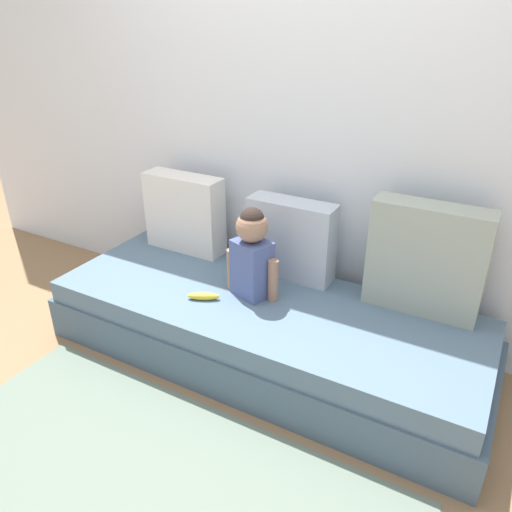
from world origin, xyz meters
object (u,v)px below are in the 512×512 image
(banana, at_px, (203,296))
(throw_pillow_center, at_px, (291,239))
(couch, at_px, (263,329))
(toddler, at_px, (252,252))
(throw_pillow_left, at_px, (185,213))
(throw_pillow_right, at_px, (426,259))

(banana, bearing_deg, throw_pillow_center, 59.02)
(couch, bearing_deg, toddler, 158.38)
(throw_pillow_center, relative_size, toddler, 1.00)
(toddler, distance_m, banana, 0.35)
(throw_pillow_left, bearing_deg, banana, -46.10)
(couch, bearing_deg, throw_pillow_left, 156.05)
(toddler, bearing_deg, throw_pillow_left, 155.76)
(throw_pillow_center, relative_size, banana, 2.87)
(couch, xyz_separation_m, throw_pillow_left, (-0.72, 0.32, 0.42))
(throw_pillow_center, xyz_separation_m, throw_pillow_right, (0.72, 0.00, 0.06))
(throw_pillow_right, relative_size, banana, 3.27)
(couch, bearing_deg, throw_pillow_center, 90.00)
(couch, height_order, banana, banana)
(couch, xyz_separation_m, banana, (-0.28, -0.14, 0.20))
(couch, relative_size, banana, 13.69)
(throw_pillow_center, bearing_deg, toddler, -106.09)
(couch, distance_m, toddler, 0.44)
(throw_pillow_center, relative_size, throw_pillow_right, 0.88)
(throw_pillow_left, relative_size, toddler, 1.02)
(banana, bearing_deg, throw_pillow_left, 133.90)
(couch, relative_size, throw_pillow_left, 4.65)
(throw_pillow_center, distance_m, toddler, 0.30)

